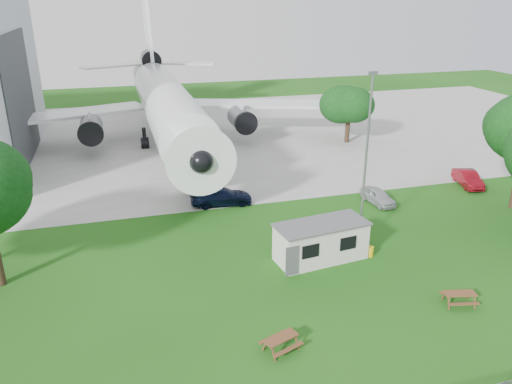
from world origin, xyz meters
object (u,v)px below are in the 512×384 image
object	(u,v)px
picnic_west	(281,350)
picnic_east	(458,304)
site_cabin	(321,241)
airliner	(166,100)

from	to	relation	value
picnic_west	picnic_east	bearing A→B (deg)	-15.34
picnic_east	site_cabin	bearing A→B (deg)	140.09
site_cabin	picnic_west	bearing A→B (deg)	-124.31
picnic_west	picnic_east	size ratio (longest dim) A/B	1.00
airliner	picnic_west	bearing A→B (deg)	-88.51
airliner	picnic_west	size ratio (longest dim) A/B	26.52
picnic_west	airliner	bearing A→B (deg)	71.17
picnic_west	picnic_east	xyz separation A→B (m)	(11.11, 0.97, 0.00)
picnic_west	picnic_east	world-z (taller)	same
airliner	site_cabin	size ratio (longest dim) A/B	6.92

